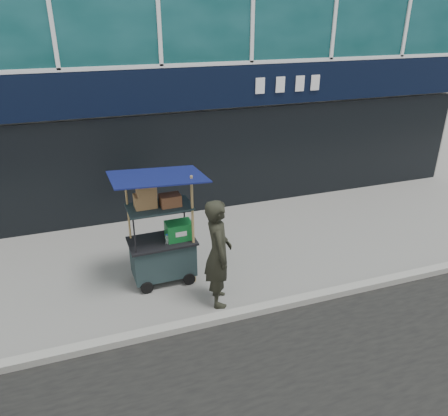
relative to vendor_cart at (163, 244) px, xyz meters
name	(u,v)px	position (x,y,z in m)	size (l,w,h in m)	color
ground	(223,312)	(0.68, -1.25, -0.73)	(80.00, 80.00, 0.00)	slate
curb	(227,317)	(0.68, -1.45, -0.67)	(80.00, 0.18, 0.12)	gray
vendor_cart	(163,244)	(0.00, 0.00, 0.00)	(1.56, 1.12, 2.07)	black
vendor_man	(218,253)	(0.71, -0.94, 0.20)	(0.67, 0.44, 1.85)	black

